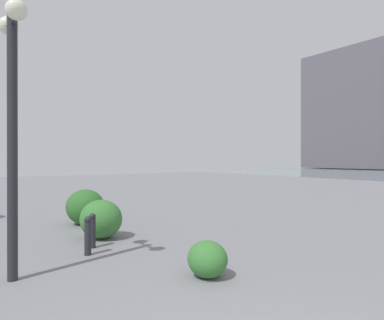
# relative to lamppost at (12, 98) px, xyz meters

# --- Properties ---
(building_highrise) EXTENTS (17.72, 15.06, 21.58)m
(building_highrise) POSITION_rel_lamppost_xyz_m (29.45, -64.61, 8.20)
(building_highrise) COLOR #5B5660
(building_highrise) RESTS_ON ground
(lamppost) EXTENTS (0.98, 0.28, 3.87)m
(lamppost) POSITION_rel_lamppost_xyz_m (0.00, 0.00, 0.00)
(lamppost) COLOR #232328
(lamppost) RESTS_ON ground
(bollard_near) EXTENTS (0.13, 0.13, 0.70)m
(bollard_near) POSITION_rel_lamppost_xyz_m (0.67, -1.31, -2.22)
(bollard_near) COLOR #232328
(bollard_near) RESTS_ON ground
(bollard_mid) EXTENTS (0.13, 0.13, 0.68)m
(bollard_mid) POSITION_rel_lamppost_xyz_m (1.12, -1.56, -2.24)
(bollard_mid) COLOR #232328
(bollard_mid) RESTS_ON ground
(shrub_low) EXTENTS (1.09, 0.98, 0.92)m
(shrub_low) POSITION_rel_lamppost_xyz_m (3.63, -2.26, -2.13)
(shrub_low) COLOR #2D6628
(shrub_low) RESTS_ON ground
(shrub_round) EXTENTS (0.63, 0.57, 0.54)m
(shrub_round) POSITION_rel_lamppost_xyz_m (-1.51, -2.34, -2.32)
(shrub_round) COLOR #387533
(shrub_round) RESTS_ON ground
(shrub_wide) EXTENTS (0.99, 0.89, 0.84)m
(shrub_wide) POSITION_rel_lamppost_xyz_m (1.81, -2.00, -2.17)
(shrub_wide) COLOR #387533
(shrub_wide) RESTS_ON ground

